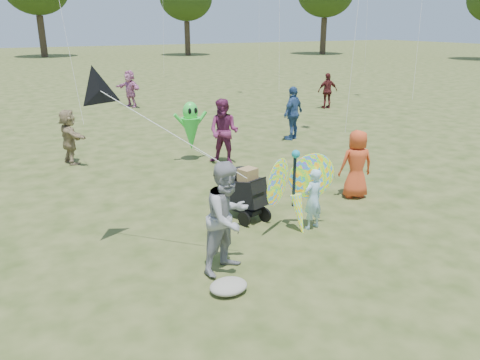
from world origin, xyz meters
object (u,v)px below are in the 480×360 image
adult_man (228,218)px  alien_kite (191,128)px  crowd_c (293,113)px  child_girl (313,199)px  jogging_stroller (245,189)px  butterfly_kite (296,190)px  crowd_j (130,89)px  crowd_a (356,164)px  crowd_e (224,132)px  crowd_d (69,137)px  crowd_h (328,91)px

adult_man → alien_kite: bearing=51.1°
crowd_c → alien_kite: 4.18m
child_girl → jogging_stroller: bearing=-59.2°
child_girl → butterfly_kite: bearing=-23.4°
crowd_j → jogging_stroller: crowd_j is taller
crowd_j → crowd_a: bearing=-19.6°
child_girl → crowd_c: (3.80, 6.38, 0.30)m
crowd_e → jogging_stroller: (-1.34, -3.77, -0.31)m
butterfly_kite → alien_kite: bearing=89.5°
crowd_e → alien_kite: crowd_e is taller
crowd_e → alien_kite: (-0.73, 0.67, 0.04)m
crowd_e → alien_kite: bearing=-173.9°
butterfly_kite → crowd_j: bearing=86.5°
adult_man → crowd_c: bearing=27.7°
jogging_stroller → butterfly_kite: 1.17m
jogging_stroller → crowd_d: bearing=94.5°
child_girl → adult_man: size_ratio=0.66×
child_girl → jogging_stroller: child_girl is taller
adult_man → crowd_e: 6.14m
adult_man → alien_kite: 6.50m
child_girl → crowd_d: bearing=-72.1°
crowd_c → crowd_d: crowd_c is taller
crowd_j → butterfly_kite: (-0.95, -15.40, -0.04)m
jogging_stroller → crowd_j: bearing=64.7°
crowd_h → alien_kite: size_ratio=0.94×
crowd_c → crowd_h: bearing=-163.6°
child_girl → crowd_e: crowd_e is taller
alien_kite → butterfly_kite: bearing=-90.5°
adult_man → jogging_stroller: size_ratio=1.63×
adult_man → butterfly_kite: 2.01m
butterfly_kite → alien_kite: 5.44m
adult_man → crowd_j: bearing=58.2°
crowd_a → adult_man: bearing=38.5°
alien_kite → crowd_h: bearing=30.3°
jogging_stroller → crowd_a: bearing=-21.6°
child_girl → crowd_h: bearing=-137.7°
child_girl → crowd_c: 7.43m
crowd_a → crowd_c: crowd_c is taller
child_girl → alien_kite: (-0.29, 5.53, 0.36)m
jogging_stroller → alien_kite: bearing=62.9°
crowd_d → crowd_e: 4.40m
crowd_j → crowd_c: bearing=-5.4°
crowd_d → butterfly_kite: (3.13, -6.81, 0.04)m
crowd_d → butterfly_kite: butterfly_kite is taller
crowd_e → crowd_h: (8.27, 5.94, -0.11)m
crowd_h → crowd_j: 9.36m
crowd_h → crowd_c: bearing=54.3°
crowd_a → crowd_j: crowd_j is taller
crowd_a → crowd_d: crowd_a is taller
crowd_h → crowd_j: bearing=-17.8°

